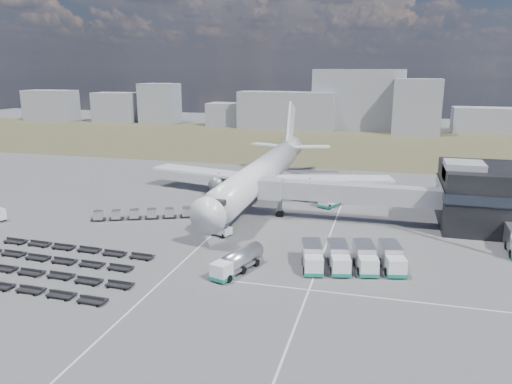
# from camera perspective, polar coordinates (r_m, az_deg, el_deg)

# --- Properties ---
(ground) EXTENTS (420.00, 420.00, 0.00)m
(ground) POSITION_cam_1_polar(r_m,az_deg,el_deg) (71.68, -5.70, -7.02)
(ground) COLOR #565659
(ground) RESTS_ON ground
(grass_strip) EXTENTS (420.00, 90.00, 0.01)m
(grass_strip) POSITION_cam_1_polar(r_m,az_deg,el_deg) (175.98, 7.04, 5.58)
(grass_strip) COLOR #4D482E
(grass_strip) RESTS_ON ground
(lane_markings) EXTENTS (47.12, 110.00, 0.01)m
(lane_markings) POSITION_cam_1_polar(r_m,az_deg,el_deg) (71.74, 2.53, -6.94)
(lane_markings) COLOR silver
(lane_markings) RESTS_ON ground
(jet_bridge) EXTENTS (30.30, 3.80, 7.05)m
(jet_bridge) POSITION_cam_1_polar(r_m,az_deg,el_deg) (85.77, 9.11, -0.04)
(jet_bridge) COLOR #939399
(jet_bridge) RESTS_ON ground
(airliner) EXTENTS (51.59, 64.53, 17.62)m
(airliner) POSITION_cam_1_polar(r_m,az_deg,el_deg) (99.92, 0.76, 2.28)
(airliner) COLOR white
(airliner) RESTS_ON ground
(skyline) EXTENTS (302.87, 25.68, 24.86)m
(skyline) POSITION_cam_1_polar(r_m,az_deg,el_deg) (214.05, 11.98, 9.21)
(skyline) COLOR gray
(skyline) RESTS_ON ground
(fuel_tanker) EXTENTS (5.02, 9.25, 2.91)m
(fuel_tanker) POSITION_cam_1_polar(r_m,az_deg,el_deg) (64.86, -2.13, -7.91)
(fuel_tanker) COLOR white
(fuel_tanker) RESTS_ON ground
(pushback_tug) EXTENTS (3.74, 2.93, 1.48)m
(pushback_tug) POSITION_cam_1_polar(r_m,az_deg,el_deg) (78.68, -4.04, -4.47)
(pushback_tug) COLOR white
(pushback_tug) RESTS_ON ground
(catering_truck) EXTENTS (4.46, 6.32, 2.69)m
(catering_truck) POSITION_cam_1_polar(r_m,az_deg,el_deg) (95.91, 8.54, -0.78)
(catering_truck) COLOR white
(catering_truck) RESTS_ON ground
(service_trucks_near) EXTENTS (14.06, 9.74, 2.85)m
(service_trucks_near) POSITION_cam_1_polar(r_m,az_deg,el_deg) (67.01, 10.90, -7.34)
(service_trucks_near) COLOR white
(service_trucks_near) RESTS_ON ground
(uld_row) EXTENTS (19.53, 9.41, 1.59)m
(uld_row) POSITION_cam_1_polar(r_m,az_deg,el_deg) (88.83, -11.82, -2.42)
(uld_row) COLOR black
(uld_row) RESTS_ON ground
(baggage_dollies) EXTENTS (30.14, 16.17, 0.77)m
(baggage_dollies) POSITION_cam_1_polar(r_m,az_deg,el_deg) (72.33, -23.61, -7.67)
(baggage_dollies) COLOR black
(baggage_dollies) RESTS_ON ground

